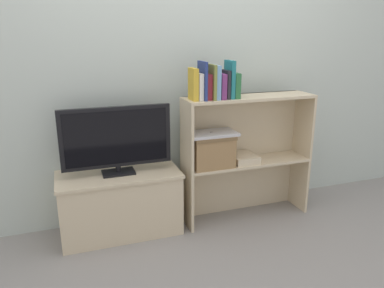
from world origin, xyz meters
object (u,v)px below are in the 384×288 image
Objects in this scene: book_maroon at (207,87)px; magazine_stack at (243,158)px; book_skyblue at (215,82)px; book_plum at (221,86)px; book_mustard at (193,84)px; laptop at (211,134)px; book_forest at (234,85)px; book_charcoal at (226,84)px; tv_stand at (120,203)px; book_olive at (211,82)px; tv at (116,139)px; book_navy at (203,81)px; book_ivory at (199,87)px; book_teal at (230,79)px; storage_basket_left at (211,149)px.

magazine_stack is at bearing 3.00° from book_maroon.
book_skyblue is 1.33× the size of book_plum.
book_mustard is 0.60× the size of laptop.
book_maroon is 0.20m from book_forest.
book_forest is at bearing 0.00° from book_charcoal.
book_olive reaches higher than tv_stand.
book_plum is (0.20, 0.00, -0.02)m from book_mustard.
tv_stand is 0.48m from tv.
book_olive is 1.37× the size of book_plum.
book_charcoal is (0.24, 0.00, -0.01)m from book_mustard.
laptop is (0.66, -0.07, 0.47)m from tv_stand.
book_forest is (0.24, 0.00, -0.04)m from book_navy.
book_maroon is 0.75× the size of book_skyblue.
book_skyblue reaches higher than book_plum.
book_charcoal reaches higher than book_ivory.
tv reaches higher than laptop.
book_maroon is 0.67× the size of book_teal.
book_charcoal reaches higher than tv.
book_teal is (0.03, 0.00, 0.03)m from book_charcoal.
book_olive is 0.14m from book_teal.
tv is 2.42× the size of storage_basket_left.
book_olive reaches higher than book_ivory.
book_plum reaches higher than tv.
magazine_stack is (0.27, 0.02, -0.58)m from book_olive.
laptop is (0.66, -0.07, -0.01)m from tv.
storage_basket_left is (-0.10, 0.01, -0.46)m from book_charcoal.
book_olive is 0.64m from magazine_stack.
book_ivory is 0.20m from book_charcoal.
book_olive is at bearing 180.00° from book_skyblue.
storage_basket_left is (0.01, 0.01, -0.48)m from book_olive.
book_skyblue is at bearing 0.00° from book_maroon.
storage_basket_left is at bearing -178.91° from magazine_stack.
book_charcoal is at bearing 0.00° from book_mustard.
book_plum is 0.10m from book_forest.
tv is 3.15× the size of book_olive.
magazine_stack is at bearing 6.66° from book_teal.
book_navy is 0.99× the size of book_teal.
laptop is at bearing 4.42° from book_mustard.
book_teal is 0.40m from laptop.
storage_basket_left is at bearing 149.11° from book_skyblue.
book_ivory is 0.59× the size of storage_basket_left.
book_maroon is 0.34m from laptop.
book_olive reaches higher than magazine_stack.
book_olive is at bearing 0.00° from book_mustard.
book_mustard is 0.91× the size of book_olive.
book_olive is at bearing 180.00° from book_plum.
laptop is at bearing 8.35° from book_navy.
book_forest is at bearing 0.00° from book_navy.
book_teal is (0.14, 0.00, 0.01)m from book_olive.
book_teal is at bearing 0.00° from book_maroon.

